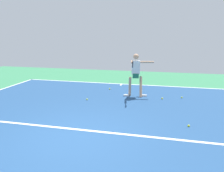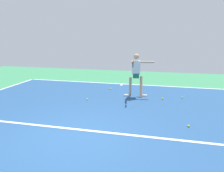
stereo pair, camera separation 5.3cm
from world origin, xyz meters
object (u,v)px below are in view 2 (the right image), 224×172
(tennis_ball_far_corner, at_px, (87,99))
(tennis_ball_centre_court, at_px, (189,126))
(tennis_ball_near_player, at_px, (162,99))
(tennis_ball_by_sideline, at_px, (182,98))
(tennis_player, at_px, (136,72))
(tennis_ball_by_baseline, at_px, (110,89))

(tennis_ball_far_corner, bearing_deg, tennis_ball_centre_court, 153.65)
(tennis_ball_far_corner, xyz_separation_m, tennis_ball_near_player, (-2.93, -0.83, 0.00))
(tennis_ball_by_sideline, relative_size, tennis_ball_near_player, 1.00)
(tennis_player, xyz_separation_m, tennis_ball_far_corner, (1.82, 0.99, -1.01))
(tennis_ball_centre_court, xyz_separation_m, tennis_ball_by_sideline, (-0.01, -3.01, 0.00))
(tennis_player, height_order, tennis_ball_by_sideline, tennis_player)
(tennis_ball_centre_court, relative_size, tennis_ball_far_corner, 1.00)
(tennis_ball_by_baseline, relative_size, tennis_ball_far_corner, 1.00)
(tennis_ball_by_baseline, xyz_separation_m, tennis_ball_centre_court, (-3.25, 3.77, 0.00))
(tennis_ball_by_sideline, height_order, tennis_ball_far_corner, same)
(tennis_player, height_order, tennis_ball_centre_court, tennis_player)
(tennis_ball_near_player, bearing_deg, tennis_ball_centre_court, 106.32)
(tennis_ball_by_sideline, bearing_deg, tennis_ball_centre_court, 89.88)
(tennis_player, distance_m, tennis_ball_by_baseline, 1.94)
(tennis_ball_near_player, bearing_deg, tennis_player, -8.13)
(tennis_player, bearing_deg, tennis_ball_near_player, 161.35)
(tennis_player, distance_m, tennis_ball_far_corner, 2.30)
(tennis_ball_by_baseline, distance_m, tennis_ball_by_sideline, 3.35)
(tennis_ball_centre_court, relative_size, tennis_ball_near_player, 1.00)
(tennis_ball_by_sideline, bearing_deg, tennis_ball_near_player, 23.50)
(tennis_ball_by_baseline, bearing_deg, tennis_ball_near_player, 155.90)
(tennis_player, height_order, tennis_ball_by_baseline, tennis_player)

